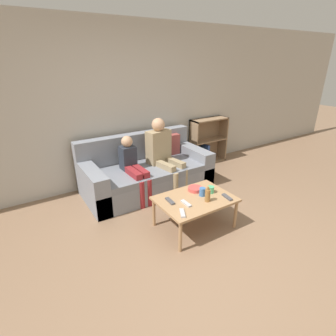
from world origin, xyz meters
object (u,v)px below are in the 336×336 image
bookshelf (205,144)px  tv_remote_1 (170,201)px  couch (146,173)px  person_adult (162,149)px  coffee_table (195,201)px  bottle (208,195)px  tv_remote_0 (186,203)px  person_child (133,165)px  cup_near (211,190)px  cup_far (202,192)px  tv_remote_3 (227,197)px  tv_remote_2 (182,213)px  snack_bowl (195,189)px

bookshelf → tv_remote_1: bookshelf is taller
couch → person_adult: bearing=-20.3°
coffee_table → bottle: bearing=-59.7°
tv_remote_0 → person_child: bearing=96.9°
person_child → bottle: 1.33m
cup_near → cup_far: bearing=-178.9°
bookshelf → tv_remote_1: size_ratio=5.31×
person_adult → person_child: bearing=176.4°
tv_remote_3 → tv_remote_1: bearing=162.7°
cup_far → tv_remote_1: 0.44m
couch → bookshelf: bookshelf is taller
tv_remote_2 → snack_bowl: snack_bowl is taller
coffee_table → person_child: person_child is taller
person_adult → cup_near: 1.21m
tv_remote_0 → tv_remote_3: same height
tv_remote_0 → couch: bearing=83.4°
couch → tv_remote_0: 1.37m
bookshelf → coffee_table: (-1.58, -1.71, -0.01)m
person_adult → tv_remote_2: person_adult is taller
cup_near → tv_remote_0: bearing=-171.5°
person_child → snack_bowl: (0.43, -0.97, -0.10)m
tv_remote_0 → tv_remote_1: 0.20m
cup_far → tv_remote_3: size_ratio=0.61×
cup_near → tv_remote_0: cup_near is taller
tv_remote_1 → snack_bowl: snack_bowl is taller
snack_bowl → person_adult: bearing=83.5°
snack_bowl → couch: bearing=96.6°
person_child → cup_near: person_child is taller
couch → person_child: size_ratio=2.14×
cup_near → couch: bearing=101.5°
tv_remote_0 → tv_remote_1: bearing=132.0°
person_child → cup_near: 1.27m
tv_remote_2 → cup_far: bearing=52.4°
couch → tv_remote_0: size_ratio=11.92×
coffee_table → person_adult: bearing=78.4°
person_child → bookshelf: bearing=15.1°
person_child → tv_remote_2: size_ratio=5.50×
person_child → tv_remote_0: size_ratio=5.57×
couch → snack_bowl: (0.13, -1.13, 0.16)m
bottle → cup_far: bearing=76.3°
bookshelf → tv_remote_2: 2.72m
bookshelf → coffee_table: bearing=-132.8°
bookshelf → tv_remote_0: bearing=-134.9°
bookshelf → person_child: person_child is taller
person_child → tv_remote_1: size_ratio=5.51×
person_adult → tv_remote_1: size_ratio=6.72×
tv_remote_1 → person_child: bearing=93.2°
cup_near → tv_remote_3: 0.23m
person_child → tv_remote_0: bearing=-85.6°
cup_far → tv_remote_1: (-0.43, 0.09, -0.04)m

